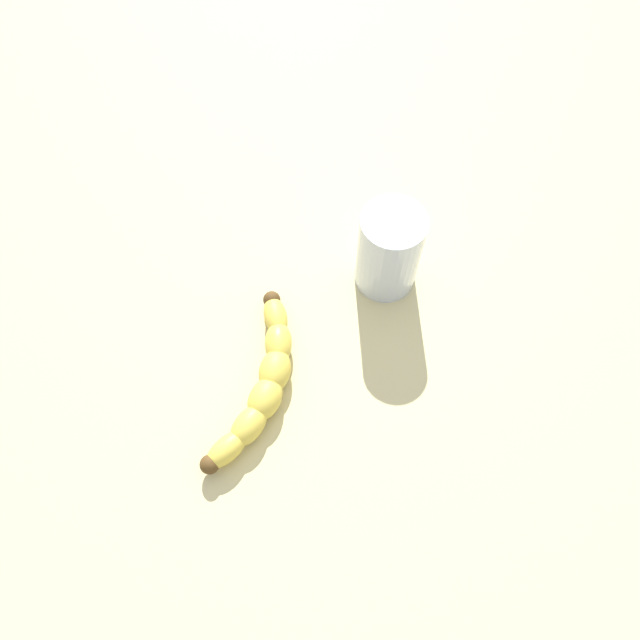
% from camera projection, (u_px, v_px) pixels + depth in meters
% --- Properties ---
extents(wooden_tabletop, '(1.20, 1.20, 0.03)m').
position_uv_depth(wooden_tabletop, '(394.00, 271.00, 0.79)').
color(wooden_tabletop, '#D0C286').
rests_on(wooden_tabletop, ground).
extents(banana, '(0.21, 0.11, 0.04)m').
position_uv_depth(banana, '(263.00, 383.00, 0.69)').
color(banana, '#E5C848').
rests_on(banana, wooden_tabletop).
extents(smoothie_glass, '(0.07, 0.07, 0.12)m').
position_uv_depth(smoothie_glass, '(389.00, 252.00, 0.72)').
color(smoothie_glass, silver).
rests_on(smoothie_glass, wooden_tabletop).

